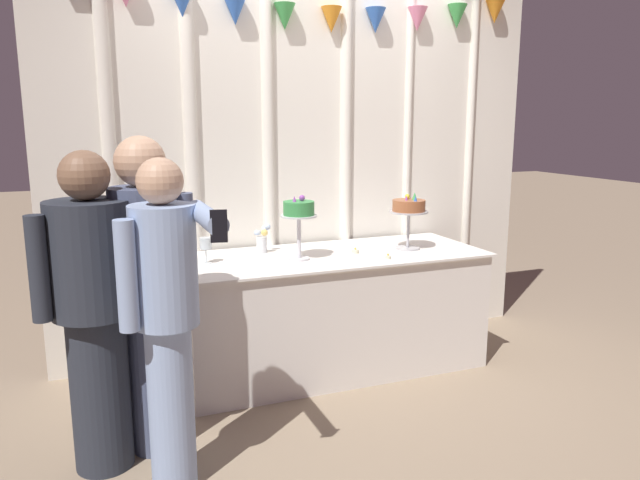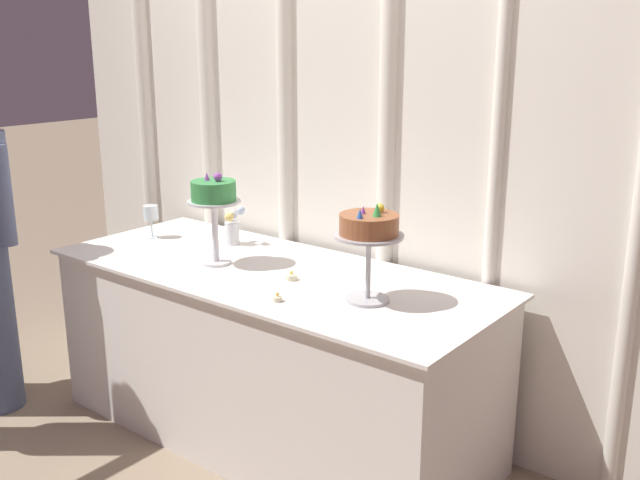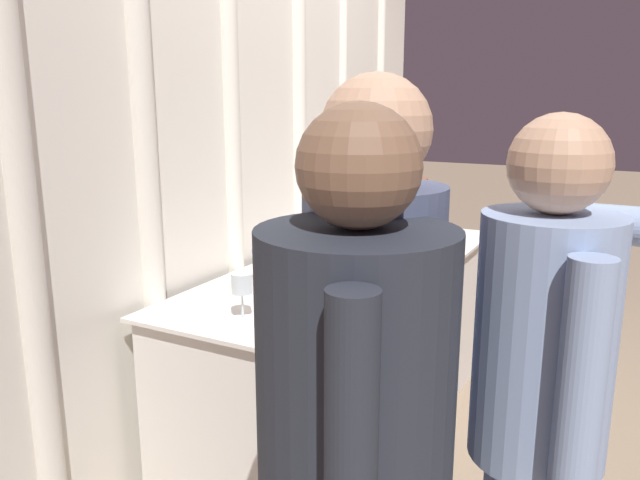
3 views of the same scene
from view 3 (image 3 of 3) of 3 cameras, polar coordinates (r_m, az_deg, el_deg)
The scene contains 12 objects.
ground_plane at distance 3.07m, azimuth 4.57°, elevation -16.71°, with size 24.00×24.00×0.00m, color gray.
draped_curtain at distance 2.89m, azimuth -5.76°, elevation 11.03°, with size 3.54×0.15×2.71m.
cake_table at distance 2.93m, azimuth 2.89°, elevation -9.63°, with size 2.01×0.81×0.78m.
cake_display_nearleft at distance 2.49m, azimuth 2.14°, elevation 2.76°, with size 0.23×0.23×0.40m.
cake_display_nearright at distance 3.22m, azimuth 7.92°, elevation 4.53°, with size 0.26×0.26×0.38m.
wine_glass at distance 2.11m, azimuth -7.20°, elevation -4.12°, with size 0.07×0.07×0.16m.
flower_vase at distance 2.53m, azimuth -4.99°, elevation -1.91°, with size 0.11×0.10×0.19m.
tealight_far_left at distance 2.92m, azimuth 4.95°, elevation -1.42°, with size 0.05×0.05×0.04m.
tealight_near_left at distance 2.96m, azimuth 9.89°, elevation -1.40°, with size 0.04×0.04×0.04m.
guest_man_pink_jacket at distance 1.29m, azimuth 3.19°, elevation -20.29°, with size 0.51×0.49×1.51m.
guest_man_dark_suit at distance 1.48m, azimuth 4.73°, elevation -12.94°, with size 0.48×0.36×1.57m.
guest_girl_blue_dress at distance 1.45m, azimuth 19.64°, elevation -15.82°, with size 0.41×0.58×1.49m.
Camera 3 is at (-2.45, -1.04, 1.52)m, focal length 34.80 mm.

